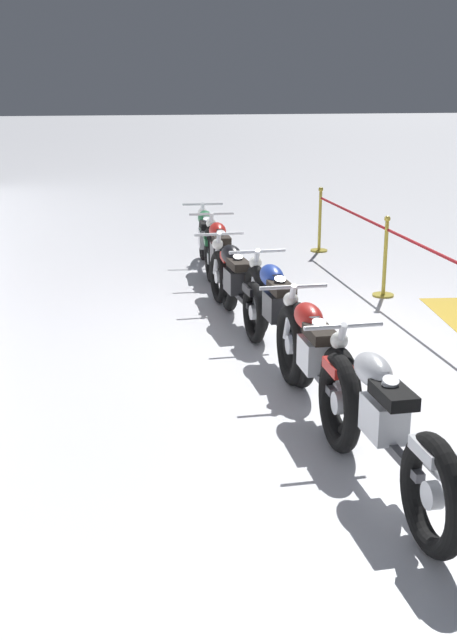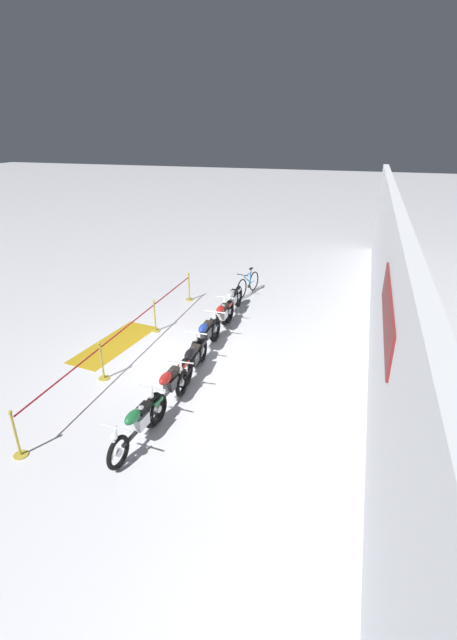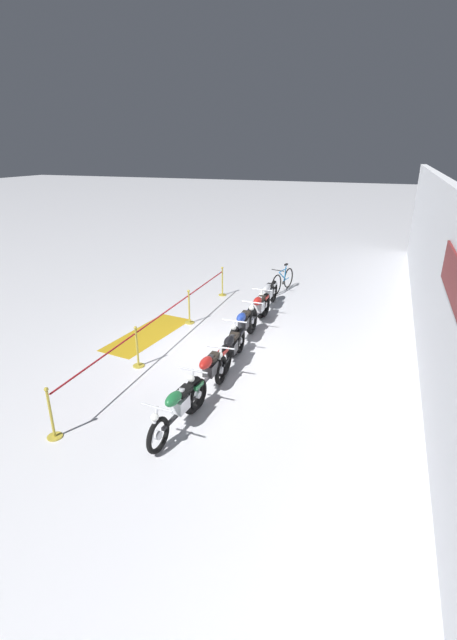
# 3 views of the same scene
# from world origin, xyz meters

# --- Properties ---
(ground_plane) EXTENTS (120.00, 120.00, 0.00)m
(ground_plane) POSITION_xyz_m (0.00, 0.00, 0.00)
(ground_plane) COLOR silver
(back_wall) EXTENTS (28.00, 0.29, 4.20)m
(back_wall) POSITION_xyz_m (0.01, 5.12, 2.10)
(back_wall) COLOR white
(back_wall) RESTS_ON ground
(motorcycle_silver_0) EXTENTS (2.38, 0.62, 0.95)m
(motorcycle_silver_0) POSITION_xyz_m (-3.41, 0.51, 0.47)
(motorcycle_silver_0) COLOR black
(motorcycle_silver_0) RESTS_ON ground
(motorcycle_red_1) EXTENTS (2.17, 0.62, 0.96)m
(motorcycle_red_1) POSITION_xyz_m (-2.09, 0.60, 0.47)
(motorcycle_red_1) COLOR black
(motorcycle_red_1) RESTS_ON ground
(motorcycle_blue_2) EXTENTS (2.37, 0.62, 0.97)m
(motorcycle_blue_2) POSITION_xyz_m (-0.66, 0.57, 0.48)
(motorcycle_blue_2) COLOR black
(motorcycle_blue_2) RESTS_ON ground
(motorcycle_black_3) EXTENTS (2.32, 0.62, 0.91)m
(motorcycle_black_3) POSITION_xyz_m (0.71, 0.73, 0.45)
(motorcycle_black_3) COLOR black
(motorcycle_black_3) RESTS_ON ground
(motorcycle_red_4) EXTENTS (2.37, 0.62, 0.96)m
(motorcycle_red_4) POSITION_xyz_m (1.97, 0.69, 0.47)
(motorcycle_red_4) COLOR black
(motorcycle_red_4) RESTS_ON ground
(motorcycle_green_5) EXTENTS (2.10, 0.62, 0.91)m
(motorcycle_green_5) POSITION_xyz_m (3.35, 0.65, 0.46)
(motorcycle_green_5) COLOR black
(motorcycle_green_5) RESTS_ON ground
(bicycle) EXTENTS (1.74, 0.54, 0.98)m
(bicycle) POSITION_xyz_m (-5.49, 0.52, 0.40)
(bicycle) COLOR black
(bicycle) RESTS_ON ground
(stanchion_far_left) EXTENTS (8.73, 0.28, 1.05)m
(stanchion_far_left) POSITION_xyz_m (-1.28, -1.39, 0.72)
(stanchion_far_left) COLOR gold
(stanchion_far_left) RESTS_ON ground
(stanchion_mid_left) EXTENTS (0.28, 0.28, 1.05)m
(stanchion_mid_left) POSITION_xyz_m (-1.48, -1.39, 0.36)
(stanchion_mid_left) COLOR gold
(stanchion_mid_left) RESTS_ON ground
(stanchion_mid_right) EXTENTS (0.28, 0.28, 1.05)m
(stanchion_mid_right) POSITION_xyz_m (1.46, -1.39, 0.36)
(stanchion_mid_right) COLOR gold
(stanchion_mid_right) RESTS_ON ground
(stanchion_far_right) EXTENTS (0.28, 0.28, 1.05)m
(stanchion_far_right) POSITION_xyz_m (4.38, -1.39, 0.36)
(stanchion_far_right) COLOR gold
(stanchion_far_right) RESTS_ON ground
(floor_banner) EXTENTS (3.10, 1.43, 0.01)m
(floor_banner) POSITION_xyz_m (-0.31, -2.15, 0.00)
(floor_banner) COLOR #B78E19
(floor_banner) RESTS_ON ground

